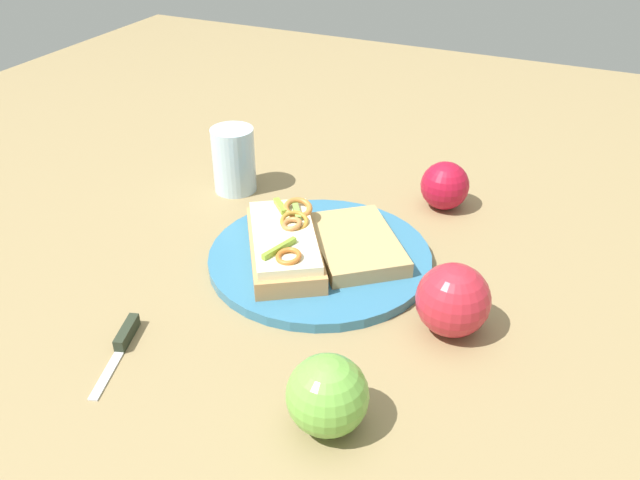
{
  "coord_description": "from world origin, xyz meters",
  "views": [
    {
      "loc": [
        0.3,
        -0.65,
        0.48
      ],
      "look_at": [
        0.0,
        0.0,
        0.03
      ],
      "focal_mm": 36.97,
      "sensor_mm": 36.0,
      "label": 1
    }
  ],
  "objects_px": {
    "bread_slice_side": "(355,244)",
    "apple_2": "(445,186)",
    "knife": "(122,343)",
    "drinking_glass": "(234,160)",
    "apple_1": "(327,395)",
    "plate": "(320,257)",
    "apple_0": "(453,300)",
    "sandwich": "(285,243)"
  },
  "relations": [
    {
      "from": "plate",
      "to": "sandwich",
      "type": "bearing_deg",
      "value": -148.34
    },
    {
      "from": "bread_slice_side",
      "to": "apple_2",
      "type": "height_order",
      "value": "apple_2"
    },
    {
      "from": "plate",
      "to": "apple_2",
      "type": "xyz_separation_m",
      "value": [
        0.1,
        0.21,
        0.03
      ]
    },
    {
      "from": "apple_2",
      "to": "apple_0",
      "type": "bearing_deg",
      "value": -72.68
    },
    {
      "from": "bread_slice_side",
      "to": "drinking_glass",
      "type": "bearing_deg",
      "value": 28.11
    },
    {
      "from": "apple_2",
      "to": "drinking_glass",
      "type": "bearing_deg",
      "value": -165.37
    },
    {
      "from": "apple_2",
      "to": "drinking_glass",
      "type": "xyz_separation_m",
      "value": [
        -0.31,
        -0.08,
        0.01
      ]
    },
    {
      "from": "plate",
      "to": "apple_1",
      "type": "bearing_deg",
      "value": -63.8
    },
    {
      "from": "apple_1",
      "to": "apple_0",
      "type": "bearing_deg",
      "value": 69.99
    },
    {
      "from": "apple_0",
      "to": "bread_slice_side",
      "type": "bearing_deg",
      "value": 149.81
    },
    {
      "from": "apple_0",
      "to": "apple_2",
      "type": "distance_m",
      "value": 0.28
    },
    {
      "from": "bread_slice_side",
      "to": "apple_2",
      "type": "bearing_deg",
      "value": -58.67
    },
    {
      "from": "apple_2",
      "to": "knife",
      "type": "distance_m",
      "value": 0.51
    },
    {
      "from": "plate",
      "to": "sandwich",
      "type": "distance_m",
      "value": 0.05
    },
    {
      "from": "bread_slice_side",
      "to": "apple_2",
      "type": "relative_size",
      "value": 2.14
    },
    {
      "from": "sandwich",
      "to": "apple_2",
      "type": "xyz_separation_m",
      "value": [
        0.14,
        0.23,
        0.0
      ]
    },
    {
      "from": "sandwich",
      "to": "drinking_glass",
      "type": "height_order",
      "value": "drinking_glass"
    },
    {
      "from": "plate",
      "to": "apple_2",
      "type": "height_order",
      "value": "apple_2"
    },
    {
      "from": "drinking_glass",
      "to": "knife",
      "type": "height_order",
      "value": "drinking_glass"
    },
    {
      "from": "apple_2",
      "to": "plate",
      "type": "bearing_deg",
      "value": -116.67
    },
    {
      "from": "bread_slice_side",
      "to": "apple_0",
      "type": "distance_m",
      "value": 0.18
    },
    {
      "from": "bread_slice_side",
      "to": "apple_1",
      "type": "height_order",
      "value": "apple_1"
    },
    {
      "from": "apple_1",
      "to": "plate",
      "type": "bearing_deg",
      "value": 116.2
    },
    {
      "from": "bread_slice_side",
      "to": "apple_1",
      "type": "distance_m",
      "value": 0.29
    },
    {
      "from": "apple_0",
      "to": "apple_2",
      "type": "xyz_separation_m",
      "value": [
        -0.08,
        0.27,
        -0.01
      ]
    },
    {
      "from": "bread_slice_side",
      "to": "drinking_glass",
      "type": "height_order",
      "value": "drinking_glass"
    },
    {
      "from": "plate",
      "to": "sandwich",
      "type": "xyz_separation_m",
      "value": [
        -0.04,
        -0.02,
        0.03
      ]
    },
    {
      "from": "drinking_glass",
      "to": "knife",
      "type": "relative_size",
      "value": 0.85
    },
    {
      "from": "sandwich",
      "to": "knife",
      "type": "xyz_separation_m",
      "value": [
        -0.09,
        -0.22,
        -0.03
      ]
    },
    {
      "from": "apple_0",
      "to": "apple_1",
      "type": "distance_m",
      "value": 0.2
    },
    {
      "from": "plate",
      "to": "knife",
      "type": "bearing_deg",
      "value": -117.49
    },
    {
      "from": "sandwich",
      "to": "apple_0",
      "type": "height_order",
      "value": "apple_0"
    },
    {
      "from": "knife",
      "to": "apple_2",
      "type": "bearing_deg",
      "value": 135.14
    },
    {
      "from": "sandwich",
      "to": "apple_0",
      "type": "distance_m",
      "value": 0.23
    },
    {
      "from": "apple_0",
      "to": "drinking_glass",
      "type": "height_order",
      "value": "drinking_glass"
    },
    {
      "from": "bread_slice_side",
      "to": "apple_1",
      "type": "relative_size",
      "value": 1.96
    },
    {
      "from": "apple_2",
      "to": "knife",
      "type": "height_order",
      "value": "apple_2"
    },
    {
      "from": "sandwich",
      "to": "bread_slice_side",
      "type": "distance_m",
      "value": 0.09
    },
    {
      "from": "drinking_glass",
      "to": "apple_0",
      "type": "bearing_deg",
      "value": -25.87
    },
    {
      "from": "plate",
      "to": "knife",
      "type": "xyz_separation_m",
      "value": [
        -0.13,
        -0.24,
        -0.0
      ]
    },
    {
      "from": "knife",
      "to": "drinking_glass",
      "type": "bearing_deg",
      "value": 174.24
    },
    {
      "from": "bread_slice_side",
      "to": "drinking_glass",
      "type": "distance_m",
      "value": 0.26
    }
  ]
}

